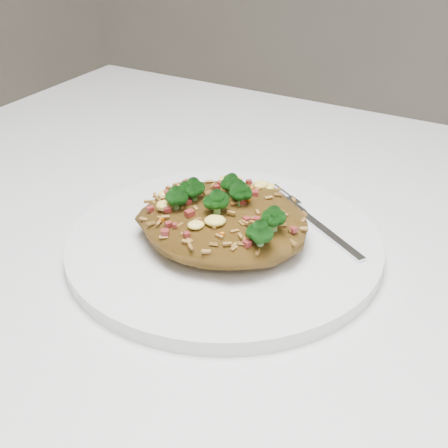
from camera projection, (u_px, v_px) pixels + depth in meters
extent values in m
cube|color=silver|center=(350.00, 285.00, 0.58)|extent=(1.20, 0.80, 0.04)
cylinder|color=brown|center=(132.00, 271.00, 1.25)|extent=(0.06, 0.06, 0.71)
cylinder|color=white|center=(224.00, 244.00, 0.59)|extent=(0.29, 0.29, 0.01)
ellipsoid|color=brown|center=(224.00, 221.00, 0.57)|extent=(0.16, 0.15, 0.04)
ellipsoid|color=#093C08|center=(232.00, 183.00, 0.58)|extent=(0.02, 0.02, 0.02)
ellipsoid|color=#093C08|center=(274.00, 217.00, 0.53)|extent=(0.02, 0.02, 0.02)
ellipsoid|color=#093C08|center=(217.00, 201.00, 0.54)|extent=(0.02, 0.02, 0.02)
ellipsoid|color=#093C08|center=(260.00, 232.00, 0.51)|extent=(0.02, 0.02, 0.02)
ellipsoid|color=#093C08|center=(193.00, 188.00, 0.57)|extent=(0.02, 0.02, 0.02)
ellipsoid|color=#093C08|center=(241.00, 192.00, 0.56)|extent=(0.02, 0.02, 0.02)
ellipsoid|color=#093C08|center=(176.00, 196.00, 0.56)|extent=(0.02, 0.02, 0.02)
cube|color=silver|center=(339.00, 242.00, 0.57)|extent=(0.09, 0.06, 0.00)
cube|color=silver|center=(283.00, 198.00, 0.65)|extent=(0.04, 0.04, 0.00)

